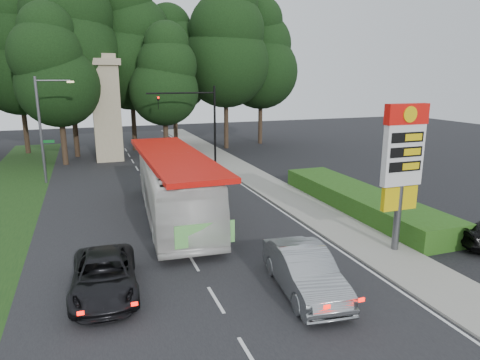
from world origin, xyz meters
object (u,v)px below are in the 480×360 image
object	(u,v)px
transit_bus	(174,187)
streetlight_signs	(43,125)
gas_station_pylon	(403,158)
suv_charcoal	(104,276)
traffic_signal_mast	(200,115)
monument	(106,108)
sedan_silver	(305,271)

from	to	relation	value
transit_bus	streetlight_signs	bearing A→B (deg)	126.73
gas_station_pylon	suv_charcoal	distance (m)	13.51
traffic_signal_mast	streetlight_signs	xyz separation A→B (m)	(-12.67, -1.99, -0.23)
gas_station_pylon	suv_charcoal	bearing A→B (deg)	178.05
monument	suv_charcoal	xyz separation A→B (m)	(-1.77, -27.56, -4.39)
gas_station_pylon	suv_charcoal	size ratio (longest dim) A/B	1.34
streetlight_signs	gas_station_pylon	bearing A→B (deg)	-51.04
traffic_signal_mast	sedan_silver	xyz separation A→B (m)	(-2.35, -24.03, -3.81)
gas_station_pylon	transit_bus	xyz separation A→B (m)	(-8.70, 8.32, -2.57)
traffic_signal_mast	monument	xyz separation A→B (m)	(-7.68, 6.00, 0.43)
monument	suv_charcoal	distance (m)	27.97
monument	streetlight_signs	bearing A→B (deg)	-121.97
transit_bus	monument	bearing A→B (deg)	101.34
streetlight_signs	traffic_signal_mast	bearing A→B (deg)	8.92
streetlight_signs	sedan_silver	world-z (taller)	streetlight_signs
gas_station_pylon	transit_bus	size ratio (longest dim) A/B	0.51
sedan_silver	traffic_signal_mast	bearing A→B (deg)	91.06
monument	sedan_silver	bearing A→B (deg)	-79.93
gas_station_pylon	monument	world-z (taller)	monument
transit_bus	gas_station_pylon	bearing A→B (deg)	-39.62
transit_bus	sedan_silver	xyz separation A→B (m)	(2.84, -10.35, -1.02)
traffic_signal_mast	sedan_silver	world-z (taller)	traffic_signal_mast
streetlight_signs	monument	size ratio (longest dim) A/B	0.80
streetlight_signs	transit_bus	world-z (taller)	streetlight_signs
transit_bus	sedan_silver	size ratio (longest dim) A/B	2.58
gas_station_pylon	transit_bus	world-z (taller)	gas_station_pylon
streetlight_signs	monument	bearing A→B (deg)	58.03
sedan_silver	suv_charcoal	world-z (taller)	sedan_silver
monument	traffic_signal_mast	bearing A→B (deg)	-38.00
gas_station_pylon	monument	xyz separation A→B (m)	(-11.20, 28.01, 0.66)
streetlight_signs	transit_bus	xyz separation A→B (m)	(7.49, -11.70, -2.56)
traffic_signal_mast	suv_charcoal	distance (m)	23.87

